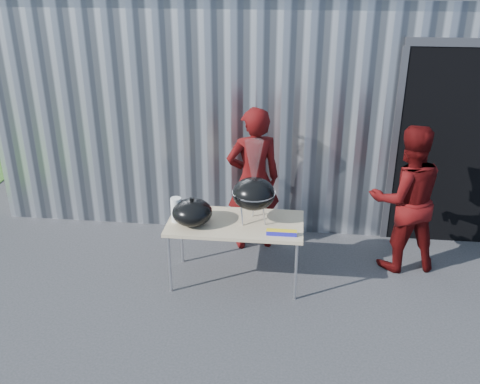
# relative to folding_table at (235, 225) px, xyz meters

# --- Properties ---
(ground) EXTENTS (80.00, 80.00, 0.00)m
(ground) POSITION_rel_folding_table_xyz_m (-0.22, -0.44, -0.71)
(ground) COLOR #2E2E31
(building) EXTENTS (8.20, 6.20, 3.10)m
(building) POSITION_rel_folding_table_xyz_m (0.70, 4.15, 0.83)
(building) COLOR silver
(building) RESTS_ON ground
(folding_table) EXTENTS (1.50, 0.75, 0.75)m
(folding_table) POSITION_rel_folding_table_xyz_m (0.00, 0.00, 0.00)
(folding_table) COLOR tan
(folding_table) RESTS_ON ground
(kettle_grill) EXTENTS (0.47, 0.47, 0.95)m
(kettle_grill) POSITION_rel_folding_table_xyz_m (0.20, 0.02, 0.46)
(kettle_grill) COLOR black
(kettle_grill) RESTS_ON folding_table
(grill_lid) EXTENTS (0.44, 0.44, 0.32)m
(grill_lid) POSITION_rel_folding_table_xyz_m (-0.46, -0.10, 0.18)
(grill_lid) COLOR black
(grill_lid) RESTS_ON folding_table
(paper_towels) EXTENTS (0.12, 0.12, 0.28)m
(paper_towels) POSITION_rel_folding_table_xyz_m (-0.65, -0.05, 0.18)
(paper_towels) COLOR white
(paper_towels) RESTS_ON folding_table
(white_tub) EXTENTS (0.20, 0.15, 0.10)m
(white_tub) POSITION_rel_folding_table_xyz_m (-0.55, 0.19, 0.09)
(white_tub) COLOR white
(white_tub) RESTS_ON folding_table
(foil_box) EXTENTS (0.32, 0.05, 0.06)m
(foil_box) POSITION_rel_folding_table_xyz_m (0.52, -0.25, 0.07)
(foil_box) COLOR #1D1BAF
(foil_box) RESTS_ON folding_table
(person_cook) EXTENTS (0.77, 0.62, 1.84)m
(person_cook) POSITION_rel_folding_table_xyz_m (0.13, 0.83, 0.21)
(person_cook) COLOR #450808
(person_cook) RESTS_ON ground
(person_bystander) EXTENTS (0.97, 0.82, 1.77)m
(person_bystander) POSITION_rel_folding_table_xyz_m (1.92, 0.54, 0.17)
(person_bystander) COLOR #450808
(person_bystander) RESTS_ON ground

